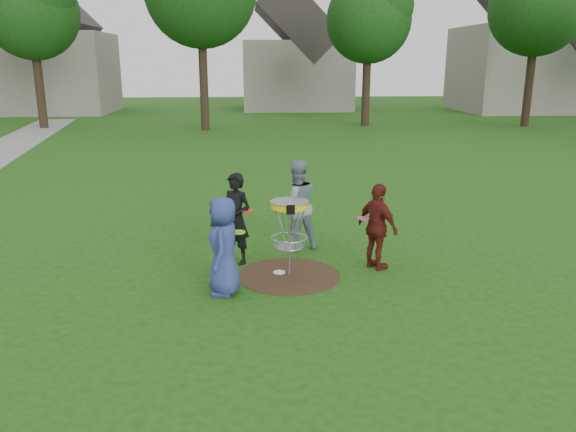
{
  "coord_description": "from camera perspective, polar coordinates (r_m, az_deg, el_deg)",
  "views": [
    {
      "loc": [
        -0.65,
        -9.13,
        3.63
      ],
      "look_at": [
        0.0,
        0.3,
        1.0
      ],
      "focal_mm": 35.0,
      "sensor_mm": 36.0,
      "label": 1
    }
  ],
  "objects": [
    {
      "name": "disc_golf_basket",
      "position": [
        9.52,
        0.12,
        -0.37
      ],
      "size": [
        0.66,
        0.67,
        1.38
      ],
      "color": "#9EA0A5",
      "rests_on": "ground"
    },
    {
      "name": "tree_row",
      "position": [
        29.94,
        -1.96,
        20.47
      ],
      "size": [
        51.2,
        17.42,
        9.9
      ],
      "color": "#38281C",
      "rests_on": "ground"
    },
    {
      "name": "player_grey",
      "position": [
        10.97,
        0.86,
        1.11
      ],
      "size": [
        1.02,
        0.89,
        1.79
      ],
      "primitive_type": "imported",
      "rotation": [
        0.0,
        0.0,
        3.42
      ],
      "color": "gray",
      "rests_on": "ground"
    },
    {
      "name": "disc_on_grass",
      "position": [
        9.97,
        -0.89,
        -5.75
      ],
      "size": [
        0.22,
        0.22,
        0.02
      ],
      "primitive_type": "cylinder",
      "color": "white",
      "rests_on": "ground"
    },
    {
      "name": "player_blue",
      "position": [
        8.93,
        -6.57,
        -3.05
      ],
      "size": [
        0.56,
        0.81,
        1.6
      ],
      "primitive_type": "imported",
      "rotation": [
        0.0,
        0.0,
        -1.64
      ],
      "color": "navy",
      "rests_on": "ground"
    },
    {
      "name": "ground",
      "position": [
        9.85,
        0.12,
        -6.08
      ],
      "size": [
        100.0,
        100.0,
        0.0
      ],
      "primitive_type": "plane",
      "color": "#19470F",
      "rests_on": "ground"
    },
    {
      "name": "player_black",
      "position": [
        10.26,
        -5.31,
        -0.28
      ],
      "size": [
        0.73,
        0.69,
        1.69
      ],
      "primitive_type": "imported",
      "rotation": [
        0.0,
        0.0,
        -0.62
      ],
      "color": "black",
      "rests_on": "ground"
    },
    {
      "name": "dirt_patch",
      "position": [
        9.85,
        0.12,
        -6.06
      ],
      "size": [
        1.8,
        1.8,
        0.01
      ],
      "primitive_type": "cylinder",
      "color": "#47331E",
      "rests_on": "ground"
    },
    {
      "name": "house_row",
      "position": [
        42.55,
        3.53,
        16.2
      ],
      "size": [
        44.5,
        10.65,
        11.62
      ],
      "color": "gray",
      "rests_on": "ground"
    },
    {
      "name": "player_maroon",
      "position": [
        10.06,
        9.09,
        -1.1
      ],
      "size": [
        0.81,
        0.98,
        1.56
      ],
      "primitive_type": "imported",
      "rotation": [
        0.0,
        0.0,
        2.13
      ],
      "color": "#5A1A14",
      "rests_on": "ground"
    },
    {
      "name": "held_discs",
      "position": [
        9.86,
        -0.09,
        0.19
      ],
      "size": [
        2.39,
        1.93,
        0.16
      ],
      "color": "#8FEA1A",
      "rests_on": "ground"
    }
  ]
}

